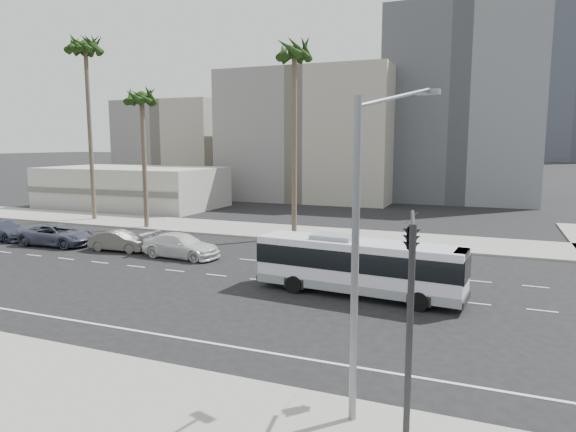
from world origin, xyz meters
The scene contains 18 objects.
ground centered at (0.00, 0.00, 0.00)m, with size 700.00×700.00×0.00m, color black.
sidewalk_north centered at (0.00, 15.50, 0.07)m, with size 120.00×7.00×0.15m, color gray.
sidewalk_south centered at (0.00, -15.50, 0.07)m, with size 120.00×7.00×0.15m, color gray.
commercial_low centered at (-30.00, 25.99, 2.50)m, with size 22.00×12.16×5.00m.
midrise_beige_west centered at (-12.00, 45.00, 9.00)m, with size 24.00×18.00×18.00m, color gray.
midrise_gray_center centered at (8.00, 52.00, 13.00)m, with size 20.00×20.00×26.00m, color #52545A.
midrise_beige_far centered at (-38.00, 50.00, 7.50)m, with size 18.00×16.00×15.00m, color gray.
civic_tower centered at (-2.00, 250.00, 38.83)m, with size 42.00×42.00×129.00m.
city_bus centered at (6.07, -0.78, 1.66)m, with size 11.18×3.43×3.16m.
car_a centered at (-7.78, 3.44, 0.84)m, with size 5.82×2.37×1.69m, color silver.
car_b centered at (-13.28, 3.60, 0.77)m, with size 4.65×1.62×1.53m, color #5A5651.
car_c centered at (-19.27, 3.46, 0.84)m, with size 6.04×2.79×1.68m, color #414558.
car_d centered at (-25.38, 3.58, 0.82)m, with size 5.63×2.29×1.63m, color #313649.
streetlight_corner centered at (9.20, -12.66, 5.52)m, with size 1.83×4.49×9.77m.
traffic_signal centered at (10.22, -10.79, 5.00)m, with size 2.79×3.74×5.99m.
palm_near centered at (-3.03, 13.32, 14.99)m, with size 4.91×4.91×16.55m.
palm_mid centered at (-17.91, 12.88, 11.95)m, with size 4.29×4.29×13.28m.
palm_far centered at (-26.27, 15.12, 17.25)m, with size 5.53×5.53×18.99m.
Camera 1 is at (12.46, -26.65, 8.02)m, focal length 31.92 mm.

